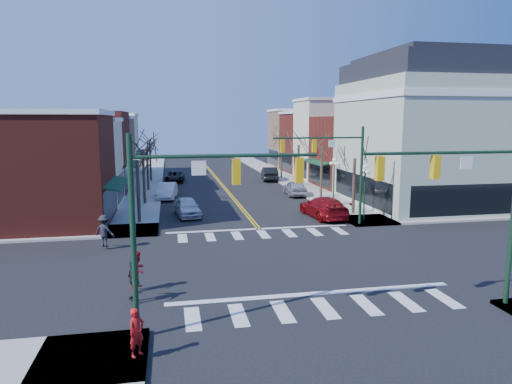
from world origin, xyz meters
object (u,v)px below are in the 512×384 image
pedestrian_dark_b (105,231)px  car_left_near (187,207)px  pedestrian_red_a (136,332)px  car_right_far (269,174)px  victorian_corner (425,131)px  lamppost_midblock (334,173)px  pedestrian_red_b (138,270)px  car_right_near (324,207)px  pedestrian_dark_a (134,280)px  lamppost_corner (365,183)px  car_left_far (175,177)px  car_left_mid (167,191)px  car_right_mid (295,188)px

pedestrian_dark_b → car_left_near: bearing=-92.2°
pedestrian_red_a → car_right_far: bearing=26.2°
victorian_corner → lamppost_midblock: bearing=176.6°
pedestrian_red_a → pedestrian_red_b: (-0.34, 6.12, 0.06)m
car_right_near → pedestrian_red_a: bearing=51.5°
pedestrian_dark_a → car_left_near: bearing=143.7°
lamppost_corner → car_right_near: bearing=139.4°
victorian_corner → car_left_far: (-22.00, 19.36, -5.98)m
pedestrian_dark_b → pedestrian_red_b: bearing=136.8°
lamppost_corner → car_left_mid: lamppost_corner is taller
car_left_near → pedestrian_dark_b: 10.07m
lamppost_midblock → victorian_corner: bearing=-3.4°
pedestrian_red_b → pedestrian_dark_b: pedestrian_dark_b is taller
car_right_mid → pedestrian_dark_b: 23.48m
pedestrian_dark_a → pedestrian_red_b: bearing=149.4°
car_right_mid → lamppost_midblock: bearing=109.0°
car_left_near → pedestrian_red_a: size_ratio=2.78×
victorian_corner → car_left_far: size_ratio=2.94×
car_left_mid → lamppost_corner: bearing=-35.5°
victorian_corner → pedestrian_red_a: (-23.80, -23.44, -5.71)m
pedestrian_red_b → pedestrian_dark_a: bearing=-156.9°
lamppost_midblock → car_left_far: size_ratio=0.89×
car_right_near → pedestrian_red_b: size_ratio=3.34×
car_left_far → pedestrian_dark_a: pedestrian_dark_a is taller
lamppost_corner → pedestrian_red_a: bearing=-131.6°
car_left_far → pedestrian_dark_b: 29.71m
car_left_near → car_right_far: (11.20, 20.10, 0.10)m
victorian_corner → pedestrian_red_b: 30.24m
pedestrian_red_a → pedestrian_red_b: bearing=47.4°
car_left_near → car_right_mid: car_right_mid is taller
car_left_mid → car_right_near: size_ratio=0.82×
car_left_far → car_right_mid: (11.90, -12.56, 0.10)m
lamppost_midblock → pedestrian_red_a: size_ratio=2.73×
car_right_near → pedestrian_dark_a: pedestrian_dark_a is taller
car_right_far → pedestrian_dark_a: bearing=76.3°
lamppost_corner → lamppost_midblock: bearing=90.0°
lamppost_midblock → car_left_mid: bearing=155.2°
car_right_mid → pedestrian_red_a: pedestrian_red_a is taller
car_left_far → pedestrian_red_a: 42.84m
car_left_far → pedestrian_dark_a: size_ratio=2.82×
car_left_near → car_left_mid: car_left_mid is taller
victorian_corner → car_right_mid: bearing=146.0°
victorian_corner → pedestrian_dark_a: victorian_corner is taller
car_right_mid → pedestrian_red_a: bearing=68.7°
car_left_near → car_right_far: bearing=54.2°
lamppost_midblock → pedestrian_dark_b: lamppost_midblock is taller
lamppost_midblock → car_right_far: (-1.80, 18.22, -2.11)m
lamppost_corner → pedestrian_red_a: lamppost_corner is taller
lamppost_midblock → pedestrian_red_a: lamppost_midblock is taller
lamppost_midblock → car_right_near: lamppost_midblock is taller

